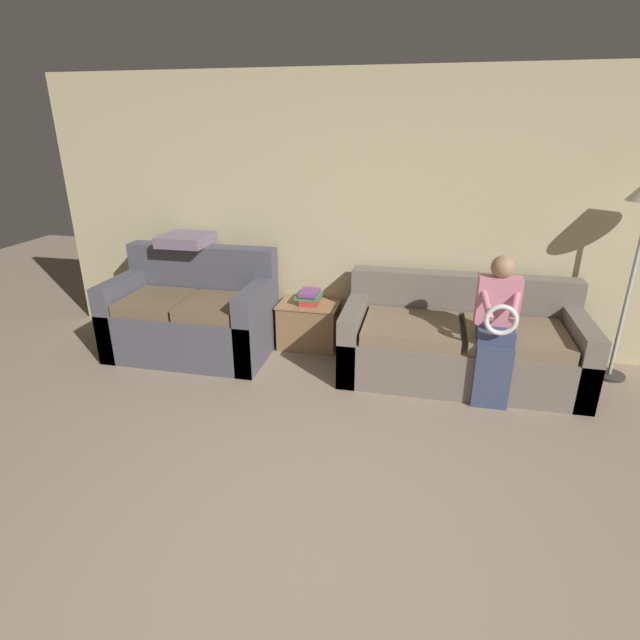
{
  "coord_description": "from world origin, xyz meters",
  "views": [
    {
      "loc": [
        0.44,
        -1.56,
        2.09
      ],
      "look_at": [
        -0.31,
        1.87,
        0.7
      ],
      "focal_mm": 28.0,
      "sensor_mm": 36.0,
      "label": 1
    }
  ],
  "objects_px": {
    "couch_main": "(460,343)",
    "couch_side": "(193,317)",
    "child_left_seated": "(496,326)",
    "side_shelf": "(309,324)",
    "book_stack": "(310,297)",
    "throw_pillow": "(186,240)"
  },
  "relations": [
    {
      "from": "child_left_seated",
      "to": "side_shelf",
      "type": "height_order",
      "value": "child_left_seated"
    },
    {
      "from": "child_left_seated",
      "to": "throw_pillow",
      "type": "xyz_separation_m",
      "value": [
        -2.86,
        0.64,
        0.4
      ]
    },
    {
      "from": "couch_side",
      "to": "throw_pillow",
      "type": "bearing_deg",
      "value": 116.83
    },
    {
      "from": "couch_main",
      "to": "book_stack",
      "type": "xyz_separation_m",
      "value": [
        -1.42,
        0.29,
        0.22
      ]
    },
    {
      "from": "couch_side",
      "to": "throw_pillow",
      "type": "distance_m",
      "value": 0.76
    },
    {
      "from": "couch_main",
      "to": "couch_side",
      "type": "height_order",
      "value": "couch_side"
    },
    {
      "from": "couch_main",
      "to": "child_left_seated",
      "type": "distance_m",
      "value": 0.57
    },
    {
      "from": "child_left_seated",
      "to": "throw_pillow",
      "type": "distance_m",
      "value": 2.96
    },
    {
      "from": "child_left_seated",
      "to": "book_stack",
      "type": "distance_m",
      "value": 1.79
    },
    {
      "from": "couch_side",
      "to": "child_left_seated",
      "type": "xyz_separation_m",
      "value": [
        2.72,
        -0.35,
        0.28
      ]
    },
    {
      "from": "throw_pillow",
      "to": "book_stack",
      "type": "bearing_deg",
      "value": 2.54
    },
    {
      "from": "side_shelf",
      "to": "book_stack",
      "type": "distance_m",
      "value": 0.29
    },
    {
      "from": "couch_main",
      "to": "throw_pillow",
      "type": "xyz_separation_m",
      "value": [
        -2.64,
        0.24,
        0.74
      ]
    },
    {
      "from": "side_shelf",
      "to": "book_stack",
      "type": "bearing_deg",
      "value": 27.08
    },
    {
      "from": "side_shelf",
      "to": "book_stack",
      "type": "relative_size",
      "value": 2.28
    },
    {
      "from": "couch_main",
      "to": "book_stack",
      "type": "relative_size",
      "value": 7.86
    },
    {
      "from": "couch_side",
      "to": "child_left_seated",
      "type": "height_order",
      "value": "child_left_seated"
    },
    {
      "from": "side_shelf",
      "to": "throw_pillow",
      "type": "relative_size",
      "value": 1.29
    },
    {
      "from": "couch_main",
      "to": "side_shelf",
      "type": "distance_m",
      "value": 1.46
    },
    {
      "from": "book_stack",
      "to": "throw_pillow",
      "type": "height_order",
      "value": "throw_pillow"
    },
    {
      "from": "child_left_seated",
      "to": "book_stack",
      "type": "height_order",
      "value": "child_left_seated"
    },
    {
      "from": "couch_main",
      "to": "book_stack",
      "type": "bearing_deg",
      "value": 168.29
    }
  ]
}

